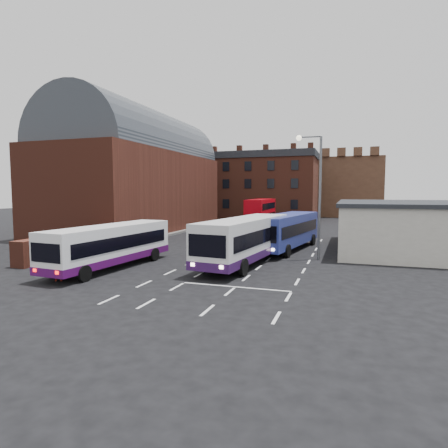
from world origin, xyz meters
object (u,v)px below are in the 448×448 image
(bus_white_outbound, at_px, (111,243))
(street_lamp, at_px, (316,185))
(bus_white_inbound, at_px, (246,237))
(bus_blue, at_px, (286,229))
(pedestrian_beige, at_px, (86,263))
(bus_red_double, at_px, (261,213))
(pedestrian_red, at_px, (58,266))

(bus_white_outbound, bearing_deg, street_lamp, 35.36)
(bus_white_inbound, distance_m, street_lamp, 6.64)
(bus_blue, relative_size, pedestrian_beige, 8.02)
(bus_red_double, distance_m, street_lamp, 24.25)
(pedestrian_beige, bearing_deg, bus_white_inbound, -141.60)
(bus_blue, distance_m, bus_red_double, 19.33)
(pedestrian_beige, bearing_deg, pedestrian_red, 78.02)
(bus_red_double, height_order, street_lamp, street_lamp)
(bus_blue, distance_m, pedestrian_red, 18.89)
(bus_white_outbound, xyz_separation_m, bus_white_inbound, (8.14, 4.37, 0.21))
(bus_white_outbound, bearing_deg, pedestrian_beige, -92.39)
(street_lamp, bearing_deg, bus_blue, 124.71)
(bus_red_double, xyz_separation_m, pedestrian_beige, (-3.69, -31.96, -1.43))
(bus_white_outbound, relative_size, pedestrian_red, 6.36)
(bus_white_outbound, bearing_deg, pedestrian_red, -94.90)
(street_lamp, distance_m, pedestrian_red, 18.33)
(bus_red_double, distance_m, pedestrian_beige, 32.20)
(bus_red_double, xyz_separation_m, street_lamp, (9.21, -22.17, 3.45))
(street_lamp, bearing_deg, bus_white_inbound, -144.58)
(bus_blue, xyz_separation_m, bus_red_double, (-6.47, 18.21, 0.32))
(bus_white_outbound, distance_m, bus_blue, 15.19)
(bus_white_inbound, distance_m, bus_blue, 7.37)
(bus_blue, relative_size, street_lamp, 1.26)
(bus_white_inbound, height_order, bus_blue, bus_white_inbound)
(pedestrian_red, bearing_deg, bus_white_inbound, -156.58)
(bus_white_outbound, xyz_separation_m, bus_red_double, (3.42, 29.74, 0.47))
(street_lamp, bearing_deg, bus_white_outbound, -149.08)
(bus_white_inbound, relative_size, pedestrian_beige, 8.26)
(bus_white_inbound, relative_size, street_lamp, 1.30)
(bus_red_double, relative_size, pedestrian_beige, 6.98)
(street_lamp, bearing_deg, pedestrian_red, -138.76)
(bus_white_outbound, xyz_separation_m, bus_blue, (9.89, 11.53, 0.15))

